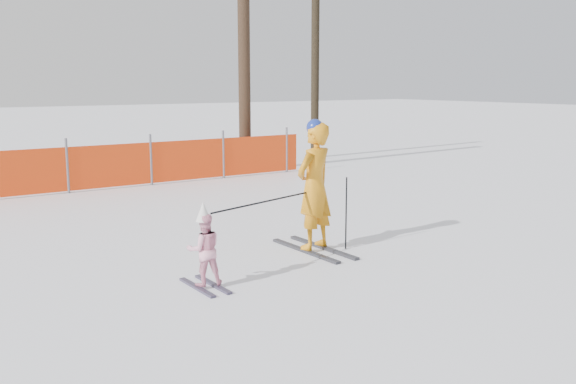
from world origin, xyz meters
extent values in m
plane|color=white|center=(0.00, 0.00, 0.00)|extent=(120.00, 120.00, 0.00)
cube|color=black|center=(0.51, 0.80, 0.02)|extent=(0.09, 1.59, 0.04)
cube|color=black|center=(0.85, 0.80, 0.02)|extent=(0.09, 1.59, 0.04)
imported|color=orange|center=(0.68, 0.80, 0.98)|extent=(0.79, 0.63, 1.88)
sphere|color=navy|center=(0.68, 0.80, 1.84)|extent=(0.25, 0.25, 0.25)
cube|color=black|center=(-1.58, 0.17, 0.01)|extent=(0.09, 0.86, 0.03)
cube|color=black|center=(-1.36, 0.17, 0.01)|extent=(0.09, 0.86, 0.03)
imported|color=#FFA6C3|center=(-1.47, 0.17, 0.48)|extent=(0.51, 0.44, 0.89)
cone|color=silver|center=(-1.47, 0.17, 0.95)|extent=(0.19, 0.19, 0.24)
cylinder|color=black|center=(1.13, 0.60, 0.55)|extent=(0.02, 0.02, 1.10)
cylinder|color=black|center=(-0.40, 0.48, 0.91)|extent=(1.92, 0.58, 0.02)
cylinder|color=#595960|center=(-0.90, 7.95, 0.62)|extent=(0.06, 0.06, 1.25)
cylinder|color=#595960|center=(1.10, 7.95, 0.62)|extent=(0.06, 0.06, 1.25)
cylinder|color=#595960|center=(3.10, 7.95, 0.62)|extent=(0.06, 0.06, 1.25)
cylinder|color=#595960|center=(5.10, 7.95, 0.62)|extent=(0.06, 0.06, 1.25)
cylinder|color=#332216|center=(4.32, 8.89, 3.19)|extent=(0.33, 0.33, 6.38)
cylinder|color=black|center=(7.85, 10.31, 2.65)|extent=(0.26, 0.26, 5.30)
camera|label=1|loc=(-4.94, -6.66, 2.51)|focal=40.00mm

